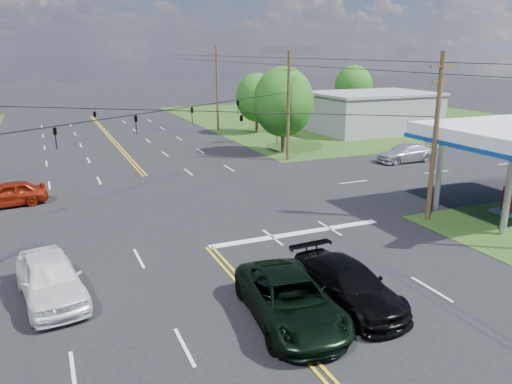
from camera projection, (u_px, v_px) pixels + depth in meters
name	position (u px, v px, depth m)	size (l,w,h in m)	color
ground	(170.00, 204.00, 32.04)	(280.00, 280.00, 0.00)	black
grass_ne	(350.00, 117.00, 73.66)	(46.00, 48.00, 0.03)	#284315
stop_bar	(298.00, 234.00, 26.88)	(10.00, 0.50, 0.02)	silver
retail_ne	(372.00, 113.00, 60.55)	(14.00, 10.00, 4.40)	slate
pole_se	(435.00, 136.00, 27.71)	(1.60, 0.28, 9.50)	#49351F
pole_ne	(288.00, 105.00, 43.60)	(1.60, 0.28, 9.50)	#49351F
pole_right_far	(217.00, 88.00, 60.31)	(1.60, 0.28, 10.00)	#49351F
span_wire_signals	(166.00, 110.00, 30.40)	(26.00, 18.00, 1.13)	black
power_lines	(172.00, 67.00, 27.92)	(26.04, 100.00, 0.64)	black
tree_right_a	(283.00, 102.00, 46.65)	(5.70, 5.70, 8.18)	#49351F
tree_right_b	(257.00, 97.00, 58.37)	(4.94, 4.94, 7.09)	#49351F
tree_far_r	(354.00, 87.00, 70.27)	(5.32, 5.32, 7.63)	#49351F
pickup_dkgreen	(290.00, 300.00, 17.98)	(2.83, 6.13, 1.70)	black
suv_black	(348.00, 285.00, 19.18)	(2.32, 5.71, 1.66)	black
pickup_white	(50.00, 278.00, 19.50)	(2.18, 5.41, 1.84)	white
sedan_red	(7.00, 194.00, 31.41)	(1.88, 4.67, 1.59)	maroon
sedan_far	(405.00, 153.00, 44.09)	(2.22, 5.45, 1.58)	silver
polesign_ne	(277.00, 90.00, 51.10)	(2.01, 0.28, 7.29)	#A5A5AA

